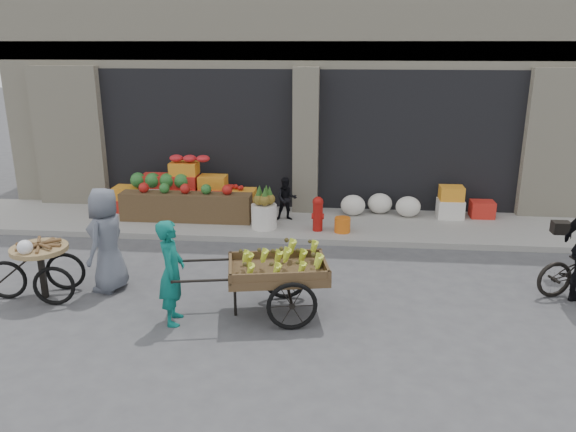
# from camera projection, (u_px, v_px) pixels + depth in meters

# --- Properties ---
(ground) EXTENTS (80.00, 80.00, 0.00)m
(ground) POSITION_uv_depth(u_px,v_px,m) (282.00, 316.00, 8.09)
(ground) COLOR #424244
(ground) RESTS_ON ground
(sidewalk) EXTENTS (18.00, 2.20, 0.12)m
(sidewalk) POSITION_uv_depth(u_px,v_px,m) (302.00, 224.00, 11.97)
(sidewalk) COLOR gray
(sidewalk) RESTS_ON ground
(building) EXTENTS (14.00, 6.45, 7.00)m
(building) POSITION_uv_depth(u_px,v_px,m) (314.00, 58.00, 14.73)
(building) COLOR beige
(building) RESTS_ON ground
(fruit_display) EXTENTS (3.10, 1.12, 1.24)m
(fruit_display) POSITION_uv_depth(u_px,v_px,m) (190.00, 190.00, 12.28)
(fruit_display) COLOR red
(fruit_display) RESTS_ON sidewalk
(pineapple_bin) EXTENTS (0.52, 0.52, 0.50)m
(pineapple_bin) POSITION_uv_depth(u_px,v_px,m) (264.00, 216.00, 11.47)
(pineapple_bin) COLOR silver
(pineapple_bin) RESTS_ON sidewalk
(fire_hydrant) EXTENTS (0.22, 0.22, 0.71)m
(fire_hydrant) POSITION_uv_depth(u_px,v_px,m) (318.00, 212.00, 11.28)
(fire_hydrant) COLOR #A5140F
(fire_hydrant) RESTS_ON sidewalk
(orange_bucket) EXTENTS (0.32, 0.32, 0.30)m
(orange_bucket) POSITION_uv_depth(u_px,v_px,m) (342.00, 225.00, 11.26)
(orange_bucket) COLOR orange
(orange_bucket) RESTS_ON sidewalk
(right_bay_goods) EXTENTS (3.35, 0.60, 0.70)m
(right_bay_goods) POSITION_uv_depth(u_px,v_px,m) (424.00, 204.00, 12.20)
(right_bay_goods) COLOR silver
(right_bay_goods) RESTS_ON sidewalk
(seated_person) EXTENTS (0.51, 0.43, 0.93)m
(seated_person) POSITION_uv_depth(u_px,v_px,m) (286.00, 199.00, 11.94)
(seated_person) COLOR black
(seated_person) RESTS_ON sidewalk
(banana_cart) EXTENTS (2.51, 1.38, 0.99)m
(banana_cart) POSITION_uv_depth(u_px,v_px,m) (274.00, 268.00, 7.95)
(banana_cart) COLOR brown
(banana_cart) RESTS_ON ground
(vendor_woman) EXTENTS (0.44, 0.59, 1.50)m
(vendor_woman) POSITION_uv_depth(u_px,v_px,m) (172.00, 272.00, 7.72)
(vendor_woman) COLOR #0D685D
(vendor_woman) RESTS_ON ground
(tricycle_cart) EXTENTS (1.46, 0.97, 0.95)m
(tricycle_cart) POSITION_uv_depth(u_px,v_px,m) (41.00, 263.00, 8.52)
(tricycle_cart) COLOR #9E7F51
(tricycle_cart) RESTS_ON ground
(vendor_grey) EXTENTS (0.64, 0.88, 1.66)m
(vendor_grey) POSITION_uv_depth(u_px,v_px,m) (107.00, 240.00, 8.75)
(vendor_grey) COLOR slate
(vendor_grey) RESTS_ON ground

